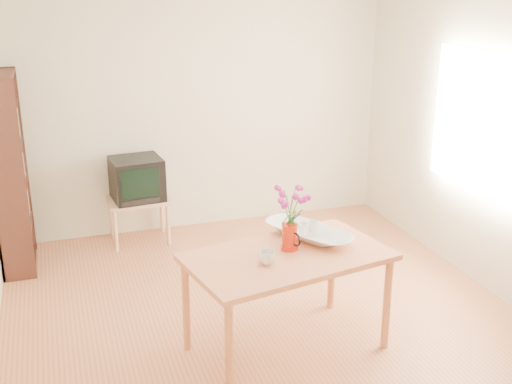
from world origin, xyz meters
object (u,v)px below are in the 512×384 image
object	(u,v)px
bowl	(309,210)
television	(137,178)
table	(288,265)
pitcher	(290,238)
mug	(267,258)

from	to	relation	value
bowl	television	size ratio (longest dim) A/B	0.90
table	television	bearing A→B (deg)	96.02
pitcher	television	distance (m)	2.38
table	bowl	distance (m)	0.45
table	mug	bearing A→B (deg)	-162.63
table	bowl	world-z (taller)	bowl
mug	bowl	size ratio (longest dim) A/B	0.25
mug	bowl	bearing A→B (deg)	171.07
table	bowl	bearing A→B (deg)	31.83
mug	bowl	world-z (taller)	bowl
table	mug	distance (m)	0.25
mug	television	xyz separation A→B (m)	(-0.53, 2.43, -0.12)
mug	television	size ratio (longest dim) A/B	0.22
pitcher	bowl	size ratio (longest dim) A/B	0.43
pitcher	bowl	distance (m)	0.29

